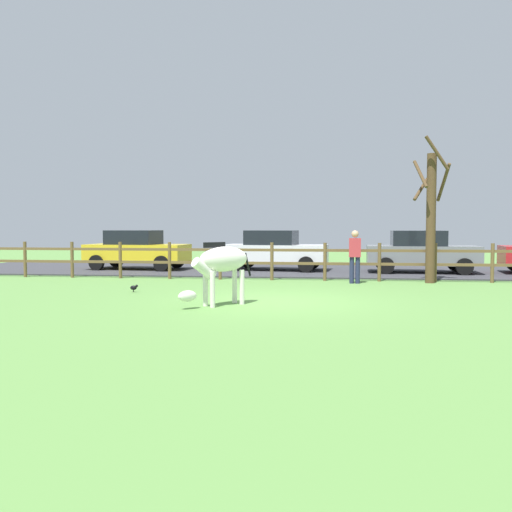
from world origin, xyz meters
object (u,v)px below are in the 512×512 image
object	(u,v)px
crow_on_grass	(134,288)
parked_car_yellow	(137,249)
zebra	(221,264)
parked_car_grey	(421,251)
visitor_near_fence	(355,254)
parked_car_white	(274,250)
bare_tree	(431,213)

from	to	relation	value
crow_on_grass	parked_car_yellow	world-z (taller)	parked_car_yellow
zebra	parked_car_yellow	world-z (taller)	parked_car_yellow
parked_car_grey	visitor_near_fence	bearing A→B (deg)	-124.91
parked_car_white	visitor_near_fence	size ratio (longest dim) A/B	2.55
zebra	parked_car_white	bearing A→B (deg)	88.02
bare_tree	parked_car_white	bearing A→B (deg)	143.78
zebra	parked_car_white	size ratio (longest dim) A/B	0.36
parked_car_yellow	visitor_near_fence	world-z (taller)	visitor_near_fence
parked_car_yellow	visitor_near_fence	bearing A→B (deg)	-25.43
bare_tree	parked_car_grey	size ratio (longest dim) A/B	1.10
bare_tree	parked_car_grey	world-z (taller)	bare_tree
zebra	visitor_near_fence	size ratio (longest dim) A/B	0.93
crow_on_grass	parked_car_grey	xyz separation A→B (m)	(8.60, 6.78, 0.72)
visitor_near_fence	bare_tree	bearing A→B (deg)	10.65
zebra	crow_on_grass	bearing A→B (deg)	142.85
bare_tree	zebra	size ratio (longest dim) A/B	2.96
visitor_near_fence	parked_car_grey	bearing A→B (deg)	55.09
zebra	visitor_near_fence	world-z (taller)	visitor_near_fence
bare_tree	visitor_near_fence	xyz separation A→B (m)	(-2.34, -0.44, -1.27)
zebra	parked_car_grey	world-z (taller)	parked_car_grey
zebra	parked_car_yellow	distance (m)	10.51
crow_on_grass	visitor_near_fence	bearing A→B (deg)	26.82
parked_car_grey	parked_car_yellow	world-z (taller)	same
parked_car_grey	parked_car_yellow	xyz separation A→B (m)	(-11.04, 0.25, 0.00)
bare_tree	crow_on_grass	xyz separation A→B (m)	(-8.32, -3.46, -2.05)
parked_car_yellow	visitor_near_fence	size ratio (longest dim) A/B	2.51
crow_on_grass	parked_car_yellow	bearing A→B (deg)	109.13
bare_tree	visitor_near_fence	size ratio (longest dim) A/B	2.74
parked_car_white	bare_tree	bearing A→B (deg)	-36.22
bare_tree	visitor_near_fence	world-z (taller)	bare_tree
parked_car_yellow	parked_car_white	size ratio (longest dim) A/B	0.99
bare_tree	visitor_near_fence	distance (m)	2.69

